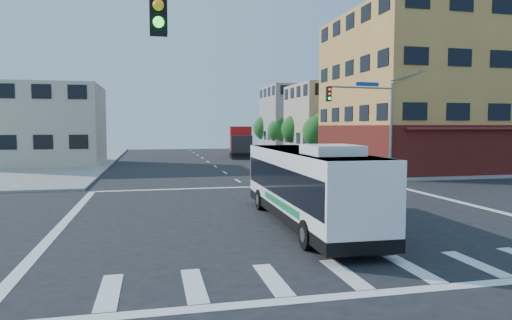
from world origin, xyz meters
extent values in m
plane|color=black|center=(0.00, 0.00, 0.00)|extent=(120.00, 120.00, 0.00)
cube|color=gray|center=(35.00, 35.00, 0.07)|extent=(50.00, 50.00, 0.15)
cube|color=gold|center=(20.00, 18.50, 7.00)|extent=(18.00, 15.00, 14.00)
cube|color=#501512|center=(20.00, 18.50, 2.00)|extent=(18.09, 15.08, 4.00)
cube|color=maroon|center=(20.00, 11.40, 3.60)|extent=(16.00, 1.60, 0.51)
cube|color=tan|center=(17.00, 34.00, 4.50)|extent=(12.00, 10.00, 9.00)
cube|color=gray|center=(17.00, 48.00, 5.00)|extent=(12.00, 10.00, 10.00)
cube|color=#BEB49D|center=(-17.00, 30.00, 4.00)|extent=(12.00, 10.00, 8.00)
cylinder|color=gray|center=(10.80, 10.80, 3.50)|extent=(0.18, 0.18, 7.00)
cylinder|color=gray|center=(8.30, 10.55, 6.60)|extent=(5.01, 0.62, 0.12)
cube|color=black|center=(5.80, 10.30, 6.10)|extent=(0.32, 0.30, 1.00)
sphere|color=#FF0C0C|center=(5.80, 10.13, 6.40)|extent=(0.20, 0.20, 0.20)
sphere|color=yellow|center=(5.80, 10.13, 6.10)|extent=(0.20, 0.20, 0.20)
sphere|color=#19FF33|center=(5.80, 10.13, 5.80)|extent=(0.20, 0.20, 0.20)
cube|color=#154194|center=(8.80, 10.60, 6.85)|extent=(1.80, 0.22, 0.28)
cube|color=gray|center=(13.30, 11.05, 8.00)|extent=(0.50, 0.22, 0.14)
cube|color=black|center=(-5.80, -10.30, 6.10)|extent=(0.32, 0.30, 1.00)
sphere|color=yellow|center=(-5.80, -10.47, 6.10)|extent=(0.20, 0.20, 0.20)
sphere|color=#19FF33|center=(-5.80, -10.47, 5.80)|extent=(0.20, 0.20, 0.20)
cylinder|color=#362013|center=(11.80, 28.00, 0.96)|extent=(0.28, 0.28, 1.92)
sphere|color=#18551F|center=(11.80, 28.00, 3.37)|extent=(3.60, 3.60, 3.60)
sphere|color=#18551F|center=(12.20, 27.70, 4.27)|extent=(2.52, 2.52, 2.52)
cylinder|color=#362013|center=(11.80, 36.00, 1.00)|extent=(0.28, 0.28, 1.99)
sphere|color=#18551F|center=(11.80, 36.00, 3.51)|extent=(3.80, 3.80, 3.80)
sphere|color=#18551F|center=(12.20, 35.70, 4.46)|extent=(2.66, 2.66, 2.66)
cylinder|color=#362013|center=(11.80, 44.00, 0.94)|extent=(0.28, 0.28, 1.89)
sphere|color=#18551F|center=(11.80, 44.00, 3.25)|extent=(3.40, 3.40, 3.40)
sphere|color=#18551F|center=(12.20, 43.70, 4.10)|extent=(2.38, 2.38, 2.38)
cylinder|color=#362013|center=(11.80, 52.00, 1.01)|extent=(0.28, 0.28, 2.03)
sphere|color=#18551F|center=(11.80, 52.00, 3.63)|extent=(4.00, 4.00, 4.00)
sphere|color=#18551F|center=(12.20, 51.70, 4.63)|extent=(2.80, 2.80, 2.80)
cube|color=black|center=(-0.03, -1.98, 0.51)|extent=(2.62, 11.18, 0.42)
cube|color=white|center=(-0.03, -1.98, 1.64)|extent=(2.61, 11.15, 2.64)
cube|color=black|center=(-0.03, -1.98, 1.80)|extent=(2.65, 10.82, 1.16)
cube|color=black|center=(0.10, 3.51, 1.71)|extent=(2.17, 0.11, 1.25)
cube|color=#E5590C|center=(0.10, 3.54, 2.64)|extent=(1.77, 0.09, 0.26)
cube|color=white|center=(-0.03, -1.98, 2.90)|extent=(2.56, 10.93, 0.11)
cube|color=white|center=(-0.09, -4.76, 3.13)|extent=(1.70, 2.07, 0.33)
cube|color=#137F41|center=(-1.23, -2.42, 0.97)|extent=(0.14, 5.09, 0.26)
cube|color=#137F41|center=(1.15, -2.47, 0.97)|extent=(0.14, 5.09, 0.26)
cylinder|color=black|center=(-1.05, 1.59, 0.48)|extent=(0.30, 0.97, 0.96)
cylinder|color=#99999E|center=(-1.18, 1.60, 0.48)|extent=(0.05, 0.48, 0.48)
cylinder|color=black|center=(1.16, 1.54, 0.48)|extent=(0.30, 0.97, 0.96)
cylinder|color=#99999E|center=(1.29, 1.54, 0.48)|extent=(0.05, 0.48, 0.48)
cylinder|color=black|center=(-1.22, -5.51, 0.48)|extent=(0.30, 0.97, 0.96)
cylinder|color=#99999E|center=(-1.35, -5.51, 0.48)|extent=(0.05, 0.48, 0.48)
cylinder|color=black|center=(0.99, -5.56, 0.48)|extent=(0.30, 0.97, 0.96)
cylinder|color=#99999E|center=(1.12, -5.56, 0.48)|extent=(0.05, 0.48, 0.48)
cube|color=#242328|center=(4.44, 34.41, 1.40)|extent=(2.80, 2.71, 2.80)
cube|color=black|center=(4.28, 33.40, 1.83)|extent=(2.25, 0.42, 1.08)
cube|color=red|center=(5.04, 38.46, 2.26)|extent=(3.45, 6.35, 3.23)
cube|color=black|center=(4.85, 37.18, 0.59)|extent=(3.62, 8.88, 0.32)
cylinder|color=black|center=(3.35, 34.79, 0.54)|extent=(0.46, 1.11, 1.08)
cylinder|color=black|center=(5.59, 34.46, 0.54)|extent=(0.46, 1.11, 1.08)
cylinder|color=black|center=(3.81, 37.89, 0.54)|extent=(0.46, 1.11, 1.08)
cylinder|color=black|center=(6.05, 37.55, 0.54)|extent=(0.46, 1.11, 1.08)
cylinder|color=black|center=(4.21, 40.55, 0.54)|extent=(0.46, 1.11, 1.08)
cylinder|color=black|center=(6.45, 40.22, 0.54)|extent=(0.46, 1.11, 1.08)
imported|color=gold|center=(7.47, 27.12, 0.80)|extent=(2.95, 5.02, 1.60)
camera|label=1|loc=(-5.94, -19.05, 3.92)|focal=32.00mm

